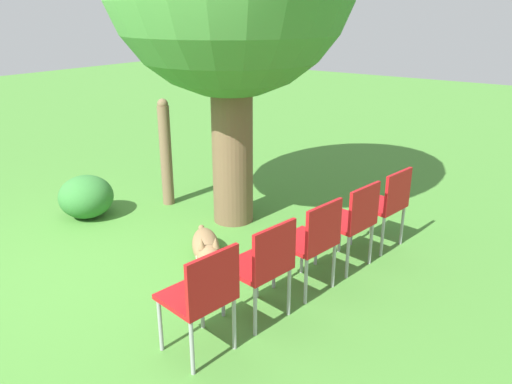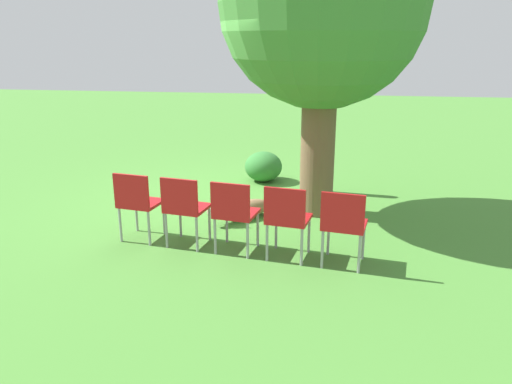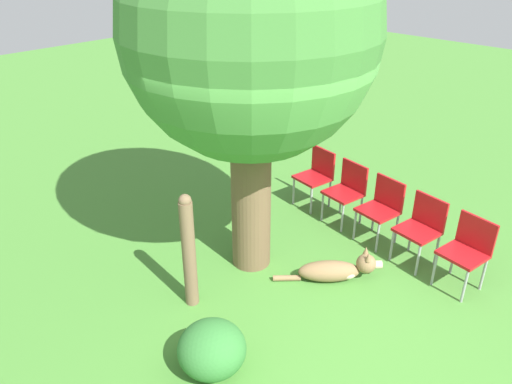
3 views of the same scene
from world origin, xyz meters
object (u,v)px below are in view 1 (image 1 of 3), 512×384
(red_chair_2, at_px, (312,239))
(red_chair_4, at_px, (386,202))
(dog, at_px, (206,249))
(red_chair_3, at_px, (352,219))
(fence_post, at_px, (166,152))
(red_chair_0, at_px, (203,293))
(red_chair_1, at_px, (263,263))

(red_chair_2, distance_m, red_chair_4, 1.20)
(dog, height_order, red_chair_3, red_chair_3)
(dog, distance_m, red_chair_3, 1.42)
(dog, bearing_deg, fence_post, -168.16)
(fence_post, relative_size, red_chair_0, 1.58)
(fence_post, bearing_deg, dog, -32.43)
(red_chair_2, distance_m, red_chair_3, 0.60)
(red_chair_4, bearing_deg, red_chair_2, 90.60)
(red_chair_1, distance_m, red_chair_3, 1.20)
(red_chair_1, bearing_deg, red_chair_4, -89.40)
(dog, height_order, red_chair_4, red_chair_4)
(dog, relative_size, red_chair_0, 1.12)
(red_chair_4, bearing_deg, dog, 55.24)
(dog, distance_m, red_chair_4, 1.85)
(red_chair_2, bearing_deg, red_chair_1, 90.60)
(dog, xyz_separation_m, red_chair_0, (0.90, -1.06, 0.36))
(red_chair_0, distance_m, red_chair_4, 2.39)
(dog, distance_m, red_chair_0, 1.44)
(dog, height_order, fence_post, fence_post)
(red_chair_3, bearing_deg, dog, 40.61)
(red_chair_3, xyz_separation_m, red_chair_4, (0.09, 0.59, 0.00))
(fence_post, relative_size, red_chair_1, 1.58)
(fence_post, distance_m, red_chair_3, 2.59)
(fence_post, distance_m, red_chair_0, 3.03)
(dog, relative_size, red_chair_4, 1.12)
(red_chair_2, bearing_deg, red_chair_0, 90.60)
(fence_post, distance_m, red_chair_4, 2.71)
(dog, bearing_deg, red_chair_2, 50.81)
(red_chair_0, bearing_deg, red_chair_3, -89.40)
(fence_post, distance_m, red_chair_1, 2.77)
(dog, xyz_separation_m, red_chair_1, (0.99, -0.47, 0.36))
(red_chair_1, xyz_separation_m, red_chair_4, (0.27, 1.77, 0.00))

